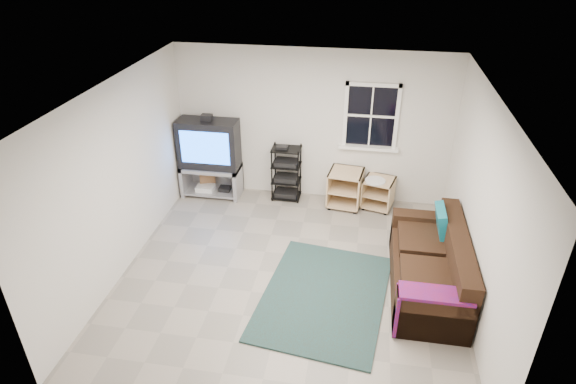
% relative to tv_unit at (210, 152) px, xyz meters
% --- Properties ---
extents(room, '(4.60, 4.62, 4.60)m').
position_rel_tv_unit_xyz_m(room, '(2.69, 0.25, 0.65)').
color(room, gray).
rests_on(room, ground).
extents(tv_unit, '(1.02, 0.51, 1.50)m').
position_rel_tv_unit_xyz_m(tv_unit, '(0.00, 0.00, 0.00)').
color(tv_unit, '#97989F').
rests_on(tv_unit, ground).
extents(av_rack, '(0.49, 0.36, 0.99)m').
position_rel_tv_unit_xyz_m(av_rack, '(1.33, 0.08, -0.40)').
color(av_rack, black).
rests_on(av_rack, ground).
extents(side_table_left, '(0.61, 0.61, 0.65)m').
position_rel_tv_unit_xyz_m(side_table_left, '(2.37, 0.03, -0.48)').
color(side_table_left, '#D5B583').
rests_on(side_table_left, ground).
extents(side_table_right, '(0.58, 0.58, 0.56)m').
position_rel_tv_unit_xyz_m(side_table_right, '(2.92, 0.04, -0.52)').
color(side_table_right, '#D5B583').
rests_on(side_table_right, ground).
extents(sofa, '(0.90, 2.02, 0.92)m').
position_rel_tv_unit_xyz_m(sofa, '(3.60, -2.00, -0.50)').
color(sofa, black).
rests_on(sofa, ground).
extents(shag_rug, '(1.80, 2.29, 0.02)m').
position_rel_tv_unit_xyz_m(shag_rug, '(2.25, -2.41, -0.81)').
color(shag_rug, black).
rests_on(shag_rug, ground).
extents(paper_bag, '(0.32, 0.26, 0.39)m').
position_rel_tv_unit_xyz_m(paper_bag, '(-0.14, 0.14, -0.63)').
color(paper_bag, brown).
rests_on(paper_bag, ground).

